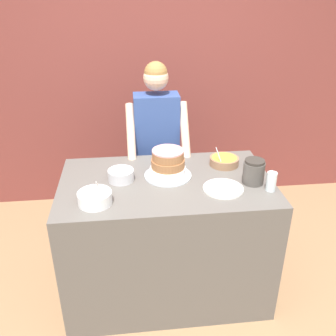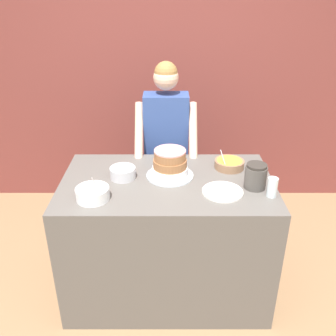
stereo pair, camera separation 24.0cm
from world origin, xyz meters
TOP-DOWN VIEW (x-y plane):
  - ground_plane at (0.00, 0.00)m, footprint 14.00×14.00m
  - wall_back at (0.00, 1.84)m, footprint 10.00×0.05m
  - counter at (0.00, 0.42)m, footprint 1.41×0.83m
  - person_baker at (-0.01, 1.03)m, footprint 0.48×0.43m
  - cake at (0.02, 0.48)m, footprint 0.32×0.32m
  - frosting_bowl_white at (-0.45, 0.19)m, footprint 0.20×0.20m
  - frosting_bowl_orange at (0.44, 0.61)m, footprint 0.21×0.21m
  - frosting_bowl_pink at (-0.30, 0.46)m, footprint 0.17×0.17m
  - drinking_glass at (0.65, 0.22)m, footprint 0.06×0.06m
  - ceramic_plate at (0.35, 0.26)m, footprint 0.26×0.26m
  - stoneware_jar at (0.56, 0.33)m, footprint 0.14×0.14m

SIDE VIEW (x-z plane):
  - ground_plane at x=0.00m, z-range 0.00..0.00m
  - counter at x=0.00m, z-range 0.00..0.92m
  - ceramic_plate at x=0.35m, z-range 0.92..0.93m
  - frosting_bowl_orange at x=0.44m, z-range 0.88..1.03m
  - frosting_bowl_white at x=-0.45m, z-range 0.87..1.06m
  - frosting_bowl_pink at x=-0.30m, z-range 0.93..1.00m
  - person_baker at x=-0.01m, z-range 0.17..1.76m
  - drinking_glass at x=0.65m, z-range 0.92..1.05m
  - stoneware_jar at x=0.56m, z-range 0.92..1.09m
  - cake at x=0.02m, z-range 0.91..1.11m
  - wall_back at x=0.00m, z-range 0.00..2.60m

